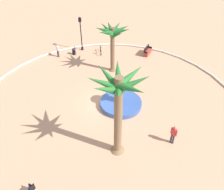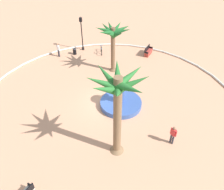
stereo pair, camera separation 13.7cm
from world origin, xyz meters
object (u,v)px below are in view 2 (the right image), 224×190
object	(u,v)px
lamppost	(82,31)
person_cyclist_photo	(173,134)
palm_tree_by_curb	(118,98)
bench_east	(148,52)
trash_bin	(75,51)
person_cyclist_helmet	(58,49)
fountain	(121,103)
bicycle_red_frame	(101,50)
palm_tree_near_fountain	(113,36)

from	to	relation	value
lamppost	person_cyclist_photo	bearing A→B (deg)	119.15
palm_tree_by_curb	bench_east	bearing A→B (deg)	-104.84
trash_bin	person_cyclist_helmet	bearing A→B (deg)	17.62
fountain	person_cyclist_helmet	distance (m)	11.29
person_cyclist_helmet	person_cyclist_photo	bearing A→B (deg)	129.98
fountain	bicycle_red_frame	bearing A→B (deg)	-77.15
lamppost	bicycle_red_frame	bearing A→B (deg)	159.97
fountain	trash_bin	size ratio (longest dim) A/B	4.95
palm_tree_near_fountain	palm_tree_by_curb	size ratio (longest dim) A/B	0.77
palm_tree_by_curb	bicycle_red_frame	size ratio (longest dim) A/B	3.81
palm_tree_near_fountain	trash_bin	bearing A→B (deg)	-37.12
palm_tree_by_curb	person_cyclist_helmet	world-z (taller)	palm_tree_by_curb
palm_tree_by_curb	person_cyclist_helmet	bearing A→B (deg)	-63.47
fountain	palm_tree_by_curb	size ratio (longest dim) A/B	0.55
lamppost	person_cyclist_helmet	xyz separation A→B (m)	(2.63, 1.75, -1.49)
palm_tree_near_fountain	palm_tree_by_curb	world-z (taller)	palm_tree_by_curb
bicycle_red_frame	person_cyclist_helmet	xyz separation A→B (m)	(4.95, 0.91, 0.55)
bicycle_red_frame	person_cyclist_helmet	distance (m)	5.06
bench_east	person_cyclist_photo	xyz separation A→B (m)	(-0.25, 13.47, 0.58)
bench_east	person_cyclist_helmet	size ratio (longest dim) A/B	0.99
trash_bin	person_cyclist_helmet	xyz separation A→B (m)	(1.77, 0.56, 0.55)
palm_tree_near_fountain	bench_east	size ratio (longest dim) A/B	3.03
bicycle_red_frame	person_cyclist_helmet	size ratio (longest dim) A/B	1.03
palm_tree_by_curb	bicycle_red_frame	distance (m)	15.25
palm_tree_near_fountain	bicycle_red_frame	bearing A→B (deg)	-69.53
bench_east	bicycle_red_frame	xyz separation A→B (m)	(5.59, -0.30, 0.04)
lamppost	person_cyclist_photo	size ratio (longest dim) A/B	2.51
bench_east	person_cyclist_photo	world-z (taller)	person_cyclist_photo
lamppost	trash_bin	world-z (taller)	lamppost
palm_tree_near_fountain	bicycle_red_frame	xyz separation A→B (m)	(1.43, -3.83, -3.54)
bench_east	palm_tree_near_fountain	bearing A→B (deg)	40.33
trash_bin	bench_east	bearing A→B (deg)	-179.68
fountain	bicycle_red_frame	distance (m)	9.88
palm_tree_by_curb	lamppost	xyz separation A→B (m)	(4.15, -15.32, -2.39)
trash_bin	person_cyclist_helmet	distance (m)	1.94
palm_tree_by_curb	trash_bin	world-z (taller)	palm_tree_by_curb
palm_tree_by_curb	lamppost	bearing A→B (deg)	-74.86
palm_tree_near_fountain	person_cyclist_helmet	distance (m)	7.62
person_cyclist_photo	bench_east	bearing A→B (deg)	-88.95
lamppost	bicycle_red_frame	distance (m)	3.20
fountain	person_cyclist_helmet	size ratio (longest dim) A/B	2.17
bicycle_red_frame	bench_east	bearing A→B (deg)	176.95
trash_bin	person_cyclist_photo	bearing A→B (deg)	123.86
palm_tree_by_curb	person_cyclist_photo	size ratio (longest dim) A/B	3.96
palm_tree_near_fountain	lamppost	size ratio (longest dim) A/B	1.21
palm_tree_by_curb	person_cyclist_helmet	size ratio (longest dim) A/B	3.92
bench_east	palm_tree_by_curb	bearing A→B (deg)	75.16
person_cyclist_helmet	person_cyclist_photo	distance (m)	16.78
bench_east	person_cyclist_photo	distance (m)	13.49
bench_east	lamppost	world-z (taller)	lamppost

